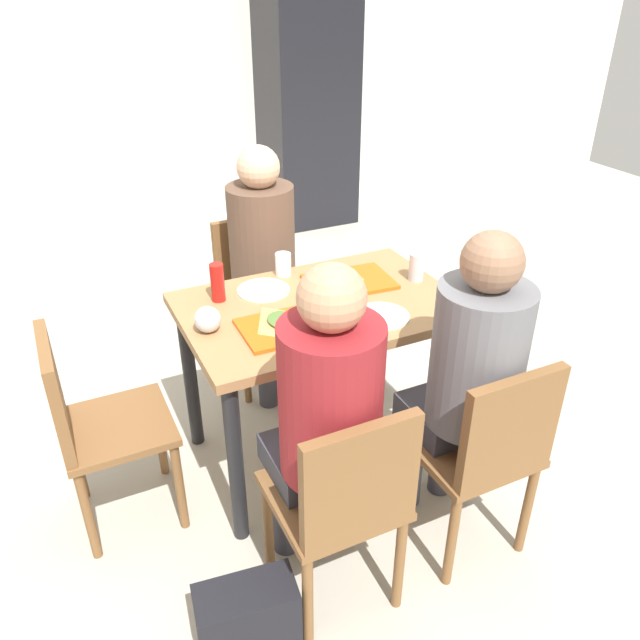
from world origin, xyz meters
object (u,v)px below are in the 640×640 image
chair_near_left (344,499)px  plastic_cup_a (283,264)px  main_table (320,328)px  paper_plate_center (263,290)px  person_in_red (325,411)px  pizza_slice_b (344,276)px  chair_left_end (91,420)px  soda_can (417,267)px  handbag (248,620)px  person_in_brown_jacket (469,368)px  pizza_slice_a (285,322)px  chair_near_right (486,448)px  paper_plate_near_edge (381,316)px  foil_bundle (208,319)px  drink_fridge (307,108)px  chair_far_side (257,288)px  person_far_side (265,254)px  condiment_bottle (217,283)px  tray_red_far (349,282)px  tray_red_near (289,327)px  plastic_cup_b (364,326)px

chair_near_left → plastic_cup_a: (0.25, 1.07, 0.32)m
main_table → paper_plate_center: size_ratio=5.04×
person_in_red → pizza_slice_b: 0.88m
chair_near_left → pizza_slice_b: bearing=62.7°
chair_left_end → soda_can: 1.45m
paper_plate_center → handbag: bearing=-115.3°
person_in_brown_jacket → pizza_slice_a: 0.69m
chair_left_end → handbag: chair_left_end is taller
pizza_slice_b → soda_can: 0.31m
chair_near_right → person_in_red: person_in_red is taller
chair_near_right → paper_plate_near_edge: bearing=101.4°
person_in_brown_jacket → foil_bundle: size_ratio=12.67×
chair_near_left → plastic_cup_a: bearing=76.9°
foil_bundle → drink_fridge: 3.35m
handbag → foil_bundle: bearing=78.3°
person_in_red → soda_can: bearing=40.2°
chair_near_left → soda_can: size_ratio=7.02×
foil_bundle → main_table: bearing=2.3°
chair_far_side → person_far_side: 0.28m
soda_can → condiment_bottle: bearing=167.4°
person_in_red → handbag: bearing=-155.9°
person_far_side → pizza_slice_b: 0.51m
plastic_cup_a → pizza_slice_a: bearing=-111.8°
paper_plate_center → paper_plate_near_edge: same height
main_table → foil_bundle: foil_bundle is taller
chair_left_end → condiment_bottle: (0.58, 0.20, 0.35)m
soda_can → drink_fridge: size_ratio=0.06×
person_far_side → paper_plate_center: (-0.17, -0.41, 0.03)m
chair_near_left → paper_plate_near_edge: bearing=51.2°
paper_plate_near_edge → condiment_bottle: (-0.53, 0.41, 0.08)m
tray_red_far → person_far_side: bearing=111.1°
plastic_cup_a → person_far_side: bearing=84.7°
foil_bundle → person_in_red: bearing=-72.0°
condiment_bottle → chair_far_side: bearing=56.8°
plastic_cup_a → condiment_bottle: (-0.33, -0.11, 0.03)m
chair_left_end → paper_plate_near_edge: bearing=-10.5°
tray_red_near → tray_red_far: size_ratio=1.00×
plastic_cup_b → main_table: bearing=95.0°
person_in_brown_jacket → foil_bundle: (-0.75, 0.60, 0.08)m
plastic_cup_a → foil_bundle: 0.55m
tray_red_far → handbag: size_ratio=1.12×
person_in_red → paper_plate_center: bearing=82.3°
chair_far_side → paper_plate_near_edge: 1.01m
main_table → person_far_side: (-0.00, 0.61, 0.09)m
person_far_side → pizza_slice_a: bearing=-105.4°
tray_red_far → plastic_cup_a: 0.30m
chair_near_left → drink_fridge: (1.53, 3.60, 0.45)m
person_far_side → tray_red_far: bearing=-68.9°
chair_far_side → chair_left_end: 1.20m
plastic_cup_b → person_in_red: bearing=-135.5°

